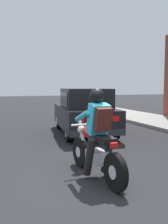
% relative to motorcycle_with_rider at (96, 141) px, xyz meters
% --- Properties ---
extents(ground_plane, '(80.00, 80.00, 0.00)m').
position_rel_motorcycle_with_rider_xyz_m(ground_plane, '(-0.11, -0.43, -0.68)').
color(ground_plane, black).
extents(motorcycle_with_rider, '(0.58, 2.02, 1.62)m').
position_rel_motorcycle_with_rider_xyz_m(motorcycle_with_rider, '(0.00, 0.00, 0.00)').
color(motorcycle_with_rider, black).
rests_on(motorcycle_with_rider, ground).
extents(car_hatchback, '(2.11, 3.96, 1.57)m').
position_rel_motorcycle_with_rider_xyz_m(car_hatchback, '(1.28, 4.15, 0.09)').
color(car_hatchback, black).
rests_on(car_hatchback, ground).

